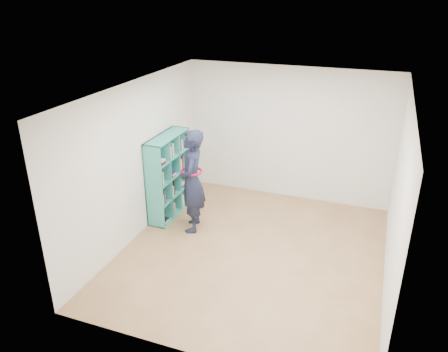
% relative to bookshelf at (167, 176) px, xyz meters
% --- Properties ---
extents(floor, '(4.50, 4.50, 0.00)m').
position_rel_bookshelf_xyz_m(floor, '(1.85, -0.73, -0.75)').
color(floor, '#895E3E').
rests_on(floor, ground).
extents(ceiling, '(4.50, 4.50, 0.00)m').
position_rel_bookshelf_xyz_m(ceiling, '(1.85, -0.73, 1.85)').
color(ceiling, white).
rests_on(ceiling, wall_back).
extents(wall_left, '(0.02, 4.50, 2.60)m').
position_rel_bookshelf_xyz_m(wall_left, '(-0.15, -0.73, 0.55)').
color(wall_left, beige).
rests_on(wall_left, floor).
extents(wall_right, '(0.02, 4.50, 2.60)m').
position_rel_bookshelf_xyz_m(wall_right, '(3.85, -0.73, 0.55)').
color(wall_right, beige).
rests_on(wall_right, floor).
extents(wall_back, '(4.00, 0.02, 2.60)m').
position_rel_bookshelf_xyz_m(wall_back, '(1.85, 1.52, 0.55)').
color(wall_back, beige).
rests_on(wall_back, floor).
extents(wall_front, '(4.00, 0.02, 2.60)m').
position_rel_bookshelf_xyz_m(wall_front, '(1.85, -2.98, 0.55)').
color(wall_front, beige).
rests_on(wall_front, floor).
extents(bookshelf, '(0.33, 1.15, 1.53)m').
position_rel_bookshelf_xyz_m(bookshelf, '(0.00, 0.00, 0.00)').
color(bookshelf, teal).
rests_on(bookshelf, floor).
extents(person, '(0.61, 0.76, 1.80)m').
position_rel_bookshelf_xyz_m(person, '(0.65, -0.35, 0.15)').
color(person, black).
rests_on(person, floor).
extents(smartphone, '(0.04, 0.11, 0.14)m').
position_rel_bookshelf_xyz_m(smartphone, '(0.50, -0.31, 0.27)').
color(smartphone, silver).
rests_on(smartphone, person).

